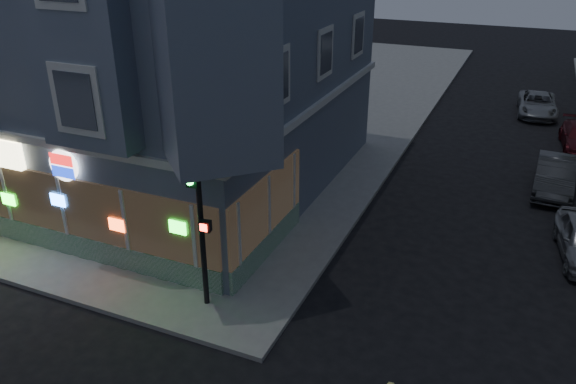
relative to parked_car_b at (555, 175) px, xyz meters
The scene contains 6 objects.
ground 18.50m from the parked_car_b, 121.04° to the right, with size 120.00×120.00×0.00m, color black.
sidewalk_nw 24.13m from the parked_car_b, 162.74° to the left, with size 33.00×42.00×0.15m, color gray.
corner_building 17.06m from the parked_car_b, 162.64° to the right, with size 14.60×14.60×11.40m.
parked_car_b is the anchor object (origin of this frame).
parked_car_d 10.97m from the parked_car_b, 94.88° to the left, with size 2.05×4.45×1.24m, color gray.
traffic_signal 15.61m from the parked_car_b, 125.61° to the right, with size 0.57×0.53×4.76m.
Camera 1 is at (7.89, -7.63, 9.82)m, focal length 35.00 mm.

